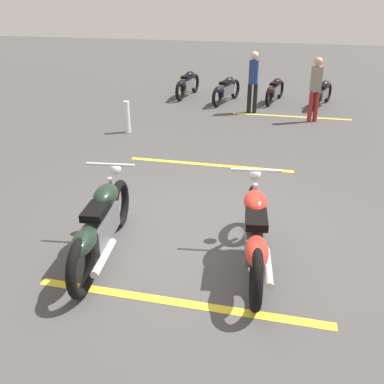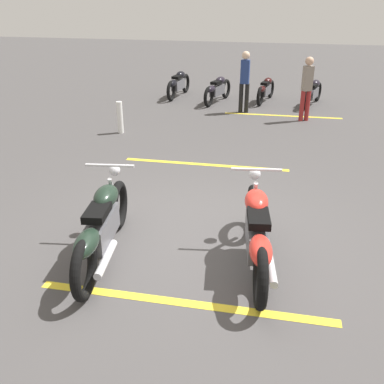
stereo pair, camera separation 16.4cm
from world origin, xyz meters
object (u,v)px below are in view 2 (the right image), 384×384
(motorcycle_row_left, at_px, (265,89))
(motorcycle_row_right, at_px, (178,84))
(motorcycle_bright_foreground, at_px, (257,232))
(bollard_post, at_px, (120,117))
(bystander_near_row, at_px, (307,86))
(bystander_secondary, at_px, (245,79))
(motorcycle_row_far_left, at_px, (313,92))
(motorcycle_row_center, at_px, (217,89))
(motorcycle_dark_foreground, at_px, (102,226))

(motorcycle_row_left, bearing_deg, motorcycle_row_right, 97.70)
(motorcycle_bright_foreground, height_order, bollard_post, motorcycle_bright_foreground)
(bystander_near_row, relative_size, bystander_secondary, 0.98)
(motorcycle_bright_foreground, xyz_separation_m, motorcycle_row_far_left, (9.06, -0.50, -0.06))
(motorcycle_row_right, bearing_deg, motorcycle_row_left, -88.26)
(motorcycle_bright_foreground, bearing_deg, motorcycle_row_right, 11.22)
(motorcycle_row_far_left, bearing_deg, motorcycle_row_center, 109.69)
(motorcycle_bright_foreground, bearing_deg, motorcycle_row_left, -5.33)
(motorcycle_row_left, xyz_separation_m, bystander_near_row, (-2.05, -1.25, 0.52))
(motorcycle_bright_foreground, xyz_separation_m, bystander_near_row, (7.17, -0.33, 0.45))
(bystander_near_row, bearing_deg, bystander_secondary, 42.03)
(motorcycle_row_center, bearing_deg, bollard_post, 168.88)
(motorcycle_row_left, distance_m, bystander_near_row, 2.46)
(motorcycle_dark_foreground, height_order, motorcycle_row_center, motorcycle_dark_foreground)
(motorcycle_bright_foreground, relative_size, bystander_secondary, 1.32)
(motorcycle_bright_foreground, bearing_deg, bystander_secondary, -0.99)
(bollard_post, bearing_deg, bystander_secondary, -41.24)
(bollard_post, bearing_deg, motorcycle_row_center, -21.29)
(bystander_near_row, bearing_deg, motorcycle_dark_foreground, 133.10)
(motorcycle_dark_foreground, distance_m, motorcycle_row_left, 9.60)
(motorcycle_dark_foreground, bearing_deg, motorcycle_row_far_left, -24.58)
(motorcycle_row_center, relative_size, motorcycle_row_right, 0.95)
(motorcycle_bright_foreground, distance_m, bystander_near_row, 7.19)
(motorcycle_row_center, height_order, motorcycle_row_right, motorcycle_row_right)
(motorcycle_row_far_left, distance_m, motorcycle_row_right, 4.29)
(motorcycle_row_right, xyz_separation_m, bystander_near_row, (-2.06, -4.11, 0.48))
(motorcycle_dark_foreground, relative_size, motorcycle_row_left, 1.17)
(motorcycle_row_left, height_order, motorcycle_row_right, motorcycle_row_right)
(bystander_near_row, height_order, bollard_post, bystander_near_row)
(motorcycle_row_far_left, bearing_deg, motorcycle_row_right, 100.40)
(motorcycle_row_far_left, bearing_deg, bystander_near_row, -172.58)
(motorcycle_dark_foreground, height_order, bystander_near_row, bystander_near_row)
(motorcycle_row_right, bearing_deg, motorcycle_bright_foreground, -155.68)
(motorcycle_row_left, height_order, bystander_secondary, bystander_secondary)
(motorcycle_row_far_left, xyz_separation_m, bystander_secondary, (-1.38, 1.87, 0.53))
(motorcycle_bright_foreground, relative_size, bollard_post, 2.93)
(motorcycle_row_far_left, xyz_separation_m, motorcycle_row_left, (0.16, 1.43, -0.01))
(bollard_post, bearing_deg, motorcycle_bright_foreground, -141.17)
(motorcycle_row_far_left, xyz_separation_m, motorcycle_row_right, (0.17, 4.28, 0.03))
(motorcycle_dark_foreground, xyz_separation_m, bollard_post, (5.16, 2.08, -0.09))
(bystander_secondary, height_order, bollard_post, bystander_secondary)
(bystander_secondary, distance_m, bollard_post, 3.85)
(motorcycle_row_left, distance_m, motorcycle_row_right, 2.86)
(motorcycle_row_left, xyz_separation_m, bollard_post, (-4.40, 2.95, -0.01))
(motorcycle_row_right, xyz_separation_m, bystander_secondary, (-1.55, -2.42, 0.50))
(motorcycle_row_left, height_order, bollard_post, bollard_post)
(motorcycle_row_far_left, relative_size, motorcycle_row_center, 0.96)
(motorcycle_dark_foreground, relative_size, bystander_secondary, 1.32)
(motorcycle_row_left, xyz_separation_m, motorcycle_row_right, (0.01, 2.86, 0.04))
(motorcycle_row_far_left, xyz_separation_m, bollard_post, (-4.24, 4.38, -0.03))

